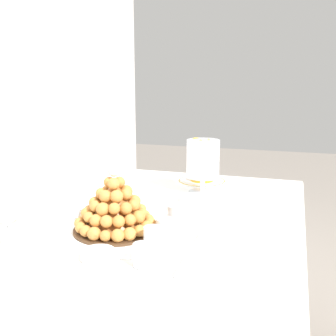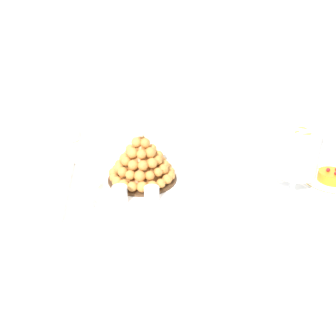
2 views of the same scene
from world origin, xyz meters
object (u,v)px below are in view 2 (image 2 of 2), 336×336
at_px(dessert_cup_left, 85,200).
at_px(wine_glass, 72,136).
at_px(serving_tray, 148,186).
at_px(dessert_cup_centre, 152,194).
at_px(dessert_cup_mid_right, 185,191).
at_px(fruit_tart_plate, 332,179).
at_px(creme_brulee_ramekin, 88,186).
at_px(macaron_goblet, 298,155).
at_px(croquembouche, 142,161).
at_px(dessert_cup_mid_left, 120,195).
at_px(dessert_cup_right, 213,189).

height_order(dessert_cup_left, wine_glass, wine_glass).
relative_size(serving_tray, dessert_cup_centre, 11.25).
distance_m(dessert_cup_mid_right, fruit_tart_plate, 0.56).
height_order(dessert_cup_mid_right, creme_brulee_ramekin, dessert_cup_mid_right).
relative_size(dessert_cup_mid_right, macaron_goblet, 0.25).
height_order(dessert_cup_left, fruit_tart_plate, dessert_cup_left).
relative_size(croquembouche, dessert_cup_mid_left, 4.25).
bearing_deg(dessert_cup_centre, wine_glass, 129.25).
xyz_separation_m(croquembouche, dessert_cup_mid_right, (0.13, -0.15, -0.05)).
xyz_separation_m(dessert_cup_left, creme_brulee_ramekin, (0.00, 0.12, -0.01)).
bearing_deg(dessert_cup_left, dessert_cup_mid_right, 1.54).
relative_size(dessert_cup_left, fruit_tart_plate, 0.26).
bearing_deg(dessert_cup_mid_left, dessert_cup_right, -1.33).
xyz_separation_m(dessert_cup_mid_right, wine_glass, (-0.38, 0.33, 0.09)).
xyz_separation_m(dessert_cup_centre, wine_glass, (-0.27, 0.33, 0.10)).
bearing_deg(dessert_cup_right, dessert_cup_mid_left, 178.67).
xyz_separation_m(serving_tray, dessert_cup_mid_left, (-0.10, -0.11, 0.03)).
relative_size(dessert_cup_left, dessert_cup_mid_right, 0.97).
xyz_separation_m(dessert_cup_right, macaron_goblet, (0.29, 0.00, 0.10)).
height_order(dessert_cup_mid_left, macaron_goblet, macaron_goblet).
bearing_deg(dessert_cup_left, dessert_cup_right, 0.73).
height_order(serving_tray, dessert_cup_right, dessert_cup_right).
height_order(dessert_cup_centre, dessert_cup_right, dessert_cup_right).
xyz_separation_m(dessert_cup_left, fruit_tart_plate, (0.88, 0.05, -0.02)).
bearing_deg(macaron_goblet, serving_tray, 167.51).
bearing_deg(creme_brulee_ramekin, dessert_cup_right, -15.62).
bearing_deg(dessert_cup_centre, dessert_cup_left, -176.64).
bearing_deg(croquembouche, creme_brulee_ramekin, -168.24).
relative_size(dessert_cup_centre, creme_brulee_ramekin, 0.57).
relative_size(serving_tray, dessert_cup_right, 9.75).
distance_m(dessert_cup_mid_right, dessert_cup_right, 0.09).
relative_size(dessert_cup_mid_left, dessert_cup_mid_right, 1.02).
bearing_deg(dessert_cup_right, macaron_goblet, 0.71).
bearing_deg(serving_tray, croquembouche, 111.85).
xyz_separation_m(serving_tray, croquembouche, (-0.02, 0.04, 0.08)).
distance_m(serving_tray, dessert_cup_mid_left, 0.15).
height_order(dessert_cup_mid_left, wine_glass, wine_glass).
bearing_deg(fruit_tart_plate, croquembouche, 170.87).
relative_size(dessert_cup_left, dessert_cup_mid_left, 0.96).
bearing_deg(fruit_tart_plate, dessert_cup_left, -176.67).
distance_m(dessert_cup_left, dessert_cup_right, 0.42).
height_order(croquembouche, dessert_cup_mid_left, croquembouche).
relative_size(serving_tray, dessert_cup_left, 10.06).
xyz_separation_m(croquembouche, wine_glass, (-0.25, 0.18, 0.04)).
xyz_separation_m(dessert_cup_centre, dessert_cup_mid_right, (0.11, -0.00, 0.00)).
bearing_deg(dessert_cup_mid_right, wine_glass, 138.76).
bearing_deg(creme_brulee_ramekin, dessert_cup_left, -90.63).
bearing_deg(serving_tray, wine_glass, 140.07).
distance_m(dessert_cup_mid_left, fruit_tart_plate, 0.77).
bearing_deg(dessert_cup_mid_right, creme_brulee_ramekin, 160.74).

